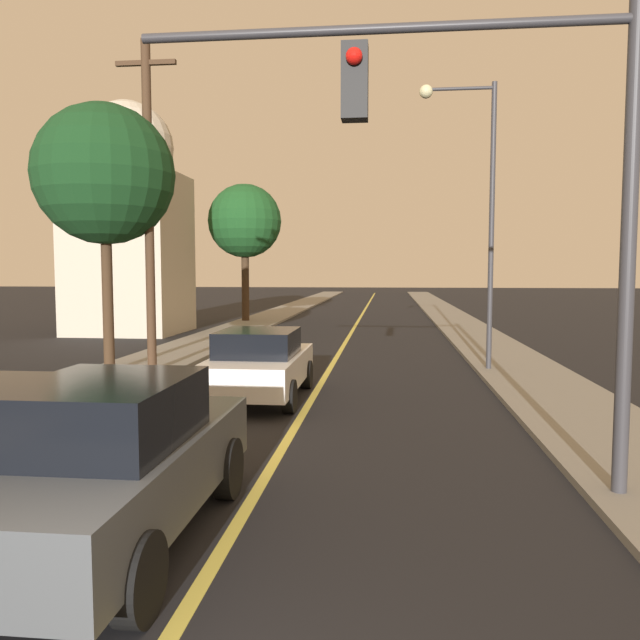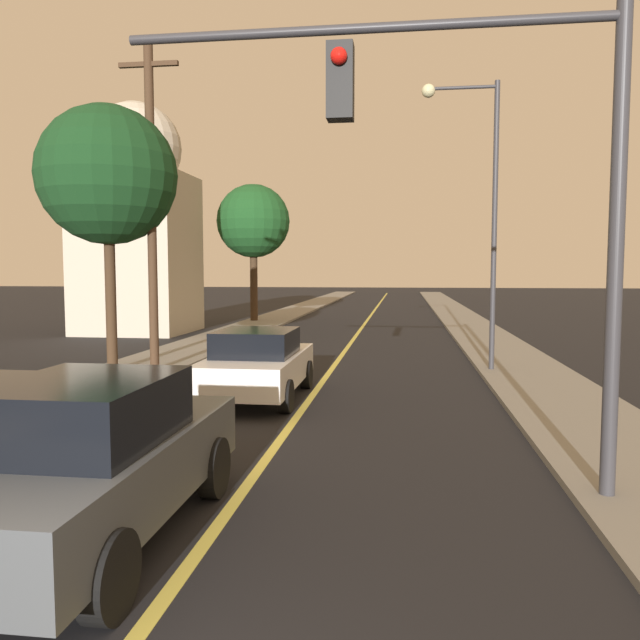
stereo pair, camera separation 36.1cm
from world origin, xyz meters
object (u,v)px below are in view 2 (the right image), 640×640
object	(u,v)px
utility_pole_left	(151,202)
domed_building_left	(137,222)
tree_left_far	(253,222)
streetlamp_right	(478,188)
tree_left_near	(108,176)
car_near_lane_front	(93,460)
car_near_lane_second	(258,363)
traffic_signal_mast	(487,155)

from	to	relation	value
utility_pole_left	domed_building_left	bearing A→B (deg)	115.59
utility_pole_left	tree_left_far	size ratio (longest dim) A/B	1.19
streetlamp_right	tree_left_near	distance (m)	9.76
utility_pole_left	tree_left_far	bearing A→B (deg)	94.52
car_near_lane_front	domed_building_left	world-z (taller)	domed_building_left
utility_pole_left	tree_left_far	distance (m)	16.79
car_near_lane_second	streetlamp_right	distance (m)	7.78
car_near_lane_second	domed_building_left	xyz separation A→B (m)	(-8.68, 13.59, 4.16)
streetlamp_right	domed_building_left	xyz separation A→B (m)	(-13.73, 9.43, -0.05)
streetlamp_right	traffic_signal_mast	bearing A→B (deg)	-95.78
car_near_lane_front	car_near_lane_second	xyz separation A→B (m)	(-0.00, 7.26, -0.09)
car_near_lane_front	streetlamp_right	xyz separation A→B (m)	(5.05, 11.42, 4.12)
car_near_lane_second	utility_pole_left	xyz separation A→B (m)	(-3.50, 2.78, 3.80)
car_near_lane_front	traffic_signal_mast	distance (m)	5.54
traffic_signal_mast	streetlamp_right	distance (m)	9.67
car_near_lane_front	car_near_lane_second	world-z (taller)	car_near_lane_front
streetlamp_right	utility_pole_left	xyz separation A→B (m)	(-8.55, -1.38, -0.41)
tree_left_near	domed_building_left	bearing A→B (deg)	110.35
streetlamp_right	tree_left_far	size ratio (longest dim) A/B	1.06
car_near_lane_front	streetlamp_right	size ratio (longest dim) A/B	0.58
traffic_signal_mast	utility_pole_left	distance (m)	11.18
tree_left_near	tree_left_far	xyz separation A→B (m)	(-0.25, 16.99, 0.13)
streetlamp_right	domed_building_left	bearing A→B (deg)	145.51
traffic_signal_mast	tree_left_near	size ratio (longest dim) A/B	0.86
car_near_lane_front	tree_left_far	xyz separation A→B (m)	(-4.82, 26.76, 4.50)
car_near_lane_second	traffic_signal_mast	world-z (taller)	traffic_signal_mast
tree_left_far	streetlamp_right	bearing A→B (deg)	-57.24
car_near_lane_second	tree_left_near	bearing A→B (deg)	151.18
car_near_lane_second	tree_left_far	bearing A→B (deg)	103.89
traffic_signal_mast	streetlamp_right	world-z (taller)	streetlamp_right
traffic_signal_mast	streetlamp_right	xyz separation A→B (m)	(0.97, 9.59, 0.85)
streetlamp_right	tree_left_far	xyz separation A→B (m)	(-9.87, 15.34, 0.38)
car_near_lane_front	utility_pole_left	world-z (taller)	utility_pole_left
utility_pole_left	tree_left_near	xyz separation A→B (m)	(-1.07, -0.27, 0.66)
car_near_lane_second	tree_left_near	world-z (taller)	tree_left_near
car_near_lane_second	streetlamp_right	bearing A→B (deg)	39.51
traffic_signal_mast	utility_pole_left	bearing A→B (deg)	132.73
car_near_lane_second	tree_left_far	world-z (taller)	tree_left_far
car_near_lane_front	domed_building_left	size ratio (longest dim) A/B	0.44
traffic_signal_mast	car_near_lane_second	bearing A→B (deg)	126.94
utility_pole_left	traffic_signal_mast	bearing A→B (deg)	-47.27
domed_building_left	car_near_lane_second	bearing A→B (deg)	-57.45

